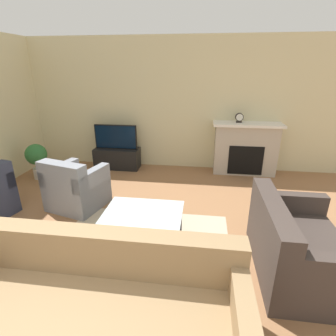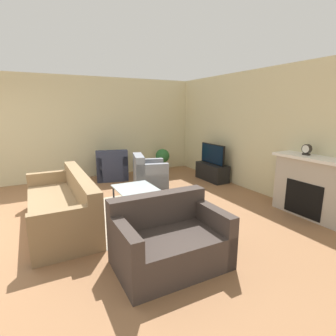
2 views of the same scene
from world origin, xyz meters
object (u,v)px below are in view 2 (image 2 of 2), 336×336
(mantel_clock, at_px, (307,149))
(couch_loveseat, at_px, (169,242))
(armchair_by_window, at_px, (112,168))
(potted_plant, at_px, (163,158))
(tv, at_px, (213,154))
(couch_sectional, at_px, (63,207))
(armchair_accent, at_px, (149,176))
(coffee_table, at_px, (137,191))

(mantel_clock, bearing_deg, couch_loveseat, -83.47)
(armchair_by_window, bearing_deg, potted_plant, -165.88)
(tv, relative_size, couch_sectional, 0.39)
(armchair_by_window, distance_m, armchair_accent, 1.36)
(armchair_accent, bearing_deg, couch_loveseat, 175.93)
(tv, xyz_separation_m, mantel_clock, (2.55, 0.08, 0.46))
(couch_sectional, height_order, coffee_table, couch_sectional)
(coffee_table, relative_size, potted_plant, 1.35)
(tv, bearing_deg, armchair_by_window, -120.12)
(tv, height_order, couch_sectional, tv)
(couch_sectional, height_order, armchair_accent, same)
(tv, relative_size, armchair_accent, 0.98)
(tv, distance_m, potted_plant, 1.61)
(tv, xyz_separation_m, armchair_accent, (-0.09, -1.79, -0.40))
(tv, height_order, armchair_by_window, tv)
(couch_loveseat, relative_size, armchair_by_window, 1.36)
(potted_plant, bearing_deg, couch_loveseat, -25.65)
(couch_loveseat, distance_m, coffee_table, 1.74)
(armchair_by_window, bearing_deg, couch_loveseat, 95.85)
(couch_sectional, bearing_deg, armchair_accent, 119.84)
(tv, bearing_deg, coffee_table, -65.58)
(couch_sectional, bearing_deg, coffee_table, 85.91)
(armchair_accent, distance_m, potted_plant, 1.65)
(tv, height_order, couch_loveseat, tv)
(tv, distance_m, mantel_clock, 2.60)
(tv, distance_m, couch_loveseat, 4.06)
(armchair_accent, relative_size, mantel_clock, 4.86)
(couch_loveseat, distance_m, armchair_accent, 3.15)
(armchair_accent, bearing_deg, tv, -77.90)
(tv, bearing_deg, armchair_accent, -93.02)
(armchair_accent, height_order, mantel_clock, mantel_clock)
(armchair_by_window, bearing_deg, couch_sectional, 70.78)
(couch_loveseat, xyz_separation_m, armchair_accent, (-2.98, 1.04, 0.01))
(armchair_accent, bearing_deg, mantel_clock, -129.73)
(couch_sectional, xyz_separation_m, armchair_by_window, (-2.42, 1.50, 0.01))
(armchair_accent, bearing_deg, couch_sectional, 134.96)
(tv, height_order, potted_plant, tv)
(couch_loveseat, distance_m, mantel_clock, 3.05)
(tv, xyz_separation_m, couch_sectional, (1.07, -3.82, -0.42))
(mantel_clock, bearing_deg, armchair_accent, -144.85)
(couch_sectional, relative_size, couch_loveseat, 1.80)
(armchair_by_window, height_order, potted_plant, armchair_by_window)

